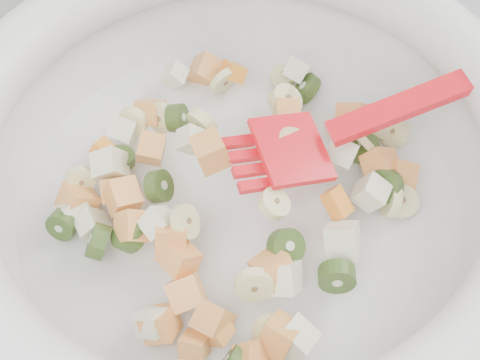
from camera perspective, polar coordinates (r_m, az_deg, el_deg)
mixing_bowl at (r=0.48m, az=0.02°, el=1.10°), size 0.47×0.44×0.12m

